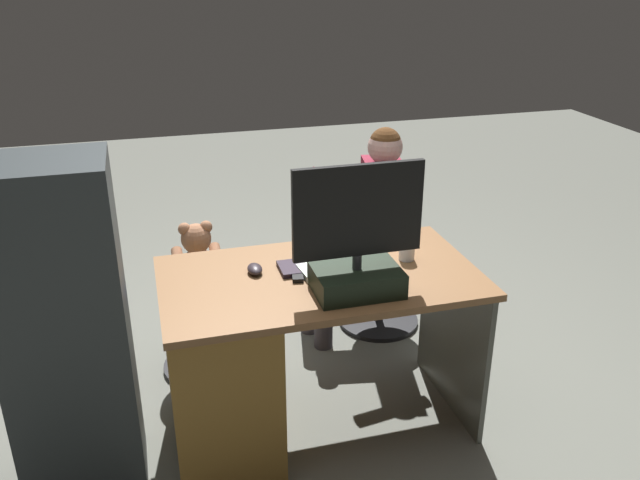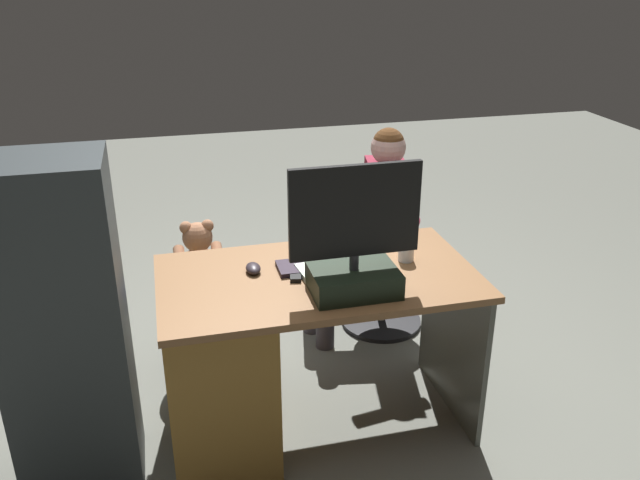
{
  "view_description": "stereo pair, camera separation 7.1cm",
  "coord_description": "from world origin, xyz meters",
  "px_view_note": "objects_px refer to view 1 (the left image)",
  "views": [
    {
      "loc": [
        0.65,
        2.65,
        1.95
      ],
      "look_at": [
        -0.08,
        0.04,
        0.77
      ],
      "focal_mm": 37.2,
      "sensor_mm": 36.0,
      "label": 1
    },
    {
      "loc": [
        0.58,
        2.67,
        1.95
      ],
      "look_at": [
        -0.08,
        0.04,
        0.77
      ],
      "focal_mm": 37.2,
      "sensor_mm": 36.0,
      "label": 2
    }
  ],
  "objects_px": {
    "computer_mouse": "(255,269)",
    "cup": "(407,249)",
    "teddy_bear": "(197,257)",
    "keyboard": "(329,264)",
    "person": "(367,217)",
    "monitor": "(357,254)",
    "office_chair_teddy": "(203,319)",
    "visitor_chair": "(380,280)",
    "desk": "(244,358)",
    "tv_remote": "(297,273)"
  },
  "relations": [
    {
      "from": "tv_remote",
      "to": "person",
      "type": "relative_size",
      "value": 0.13
    },
    {
      "from": "monitor",
      "to": "person",
      "type": "relative_size",
      "value": 0.45
    },
    {
      "from": "tv_remote",
      "to": "office_chair_teddy",
      "type": "bearing_deg",
      "value": -46.69
    },
    {
      "from": "keyboard",
      "to": "cup",
      "type": "relative_size",
      "value": 4.41
    },
    {
      "from": "computer_mouse",
      "to": "office_chair_teddy",
      "type": "bearing_deg",
      "value": -68.71
    },
    {
      "from": "tv_remote",
      "to": "computer_mouse",
      "type": "bearing_deg",
      "value": -10.64
    },
    {
      "from": "desk",
      "to": "teddy_bear",
      "type": "relative_size",
      "value": 3.9
    },
    {
      "from": "monitor",
      "to": "person",
      "type": "distance_m",
      "value": 1.01
    },
    {
      "from": "keyboard",
      "to": "office_chair_teddy",
      "type": "bearing_deg",
      "value": -45.42
    },
    {
      "from": "desk",
      "to": "office_chair_teddy",
      "type": "distance_m",
      "value": 0.6
    },
    {
      "from": "keyboard",
      "to": "computer_mouse",
      "type": "relative_size",
      "value": 4.38
    },
    {
      "from": "monitor",
      "to": "teddy_bear",
      "type": "bearing_deg",
      "value": -54.61
    },
    {
      "from": "monitor",
      "to": "visitor_chair",
      "type": "relative_size",
      "value": 1.09
    },
    {
      "from": "monitor",
      "to": "keyboard",
      "type": "bearing_deg",
      "value": -80.59
    },
    {
      "from": "keyboard",
      "to": "tv_remote",
      "type": "relative_size",
      "value": 2.8
    },
    {
      "from": "desk",
      "to": "computer_mouse",
      "type": "relative_size",
      "value": 13.47
    },
    {
      "from": "keyboard",
      "to": "cup",
      "type": "distance_m",
      "value": 0.34
    },
    {
      "from": "tv_remote",
      "to": "desk",
      "type": "bearing_deg",
      "value": 16.01
    },
    {
      "from": "computer_mouse",
      "to": "cup",
      "type": "relative_size",
      "value": 1.01
    },
    {
      "from": "desk",
      "to": "computer_mouse",
      "type": "bearing_deg",
      "value": -132.03
    },
    {
      "from": "desk",
      "to": "teddy_bear",
      "type": "distance_m",
      "value": 0.63
    },
    {
      "from": "office_chair_teddy",
      "to": "monitor",
      "type": "bearing_deg",
      "value": 125.82
    },
    {
      "from": "tv_remote",
      "to": "keyboard",
      "type": "bearing_deg",
      "value": -152.13
    },
    {
      "from": "keyboard",
      "to": "computer_mouse",
      "type": "height_order",
      "value": "computer_mouse"
    },
    {
      "from": "desk",
      "to": "person",
      "type": "xyz_separation_m",
      "value": [
        -0.79,
        -0.74,
        0.27
      ]
    },
    {
      "from": "monitor",
      "to": "cup",
      "type": "distance_m",
      "value": 0.38
    },
    {
      "from": "office_chair_teddy",
      "to": "teddy_bear",
      "type": "bearing_deg",
      "value": -90.0
    },
    {
      "from": "visitor_chair",
      "to": "person",
      "type": "height_order",
      "value": "person"
    },
    {
      "from": "keyboard",
      "to": "visitor_chair",
      "type": "bearing_deg",
      "value": -125.84
    },
    {
      "from": "visitor_chair",
      "to": "desk",
      "type": "bearing_deg",
      "value": 40.58
    },
    {
      "from": "monitor",
      "to": "visitor_chair",
      "type": "distance_m",
      "value": 1.22
    },
    {
      "from": "office_chair_teddy",
      "to": "computer_mouse",
      "type": "bearing_deg",
      "value": 111.29
    },
    {
      "from": "visitor_chair",
      "to": "teddy_bear",
      "type": "bearing_deg",
      "value": 9.76
    },
    {
      "from": "person",
      "to": "keyboard",
      "type": "bearing_deg",
      "value": 58.91
    },
    {
      "from": "cup",
      "to": "visitor_chair",
      "type": "bearing_deg",
      "value": -102.79
    },
    {
      "from": "computer_mouse",
      "to": "cup",
      "type": "bearing_deg",
      "value": 176.22
    },
    {
      "from": "computer_mouse",
      "to": "tv_remote",
      "type": "distance_m",
      "value": 0.17
    },
    {
      "from": "computer_mouse",
      "to": "visitor_chair",
      "type": "relative_size",
      "value": 0.21
    },
    {
      "from": "computer_mouse",
      "to": "teddy_bear",
      "type": "xyz_separation_m",
      "value": [
        0.19,
        -0.5,
        -0.15
      ]
    },
    {
      "from": "desk",
      "to": "keyboard",
      "type": "height_order",
      "value": "keyboard"
    },
    {
      "from": "computer_mouse",
      "to": "teddy_bear",
      "type": "distance_m",
      "value": 0.56
    },
    {
      "from": "desk",
      "to": "monitor",
      "type": "bearing_deg",
      "value": 157.87
    },
    {
      "from": "desk",
      "to": "person",
      "type": "height_order",
      "value": "person"
    },
    {
      "from": "keyboard",
      "to": "teddy_bear",
      "type": "xyz_separation_m",
      "value": [
        0.5,
        -0.52,
        -0.14
      ]
    },
    {
      "from": "teddy_bear",
      "to": "desk",
      "type": "bearing_deg",
      "value": 100.95
    },
    {
      "from": "keyboard",
      "to": "computer_mouse",
      "type": "bearing_deg",
      "value": -3.38
    },
    {
      "from": "tv_remote",
      "to": "cup",
      "type": "bearing_deg",
      "value": -166.77
    },
    {
      "from": "person",
      "to": "monitor",
      "type": "bearing_deg",
      "value": 68.16
    },
    {
      "from": "tv_remote",
      "to": "teddy_bear",
      "type": "distance_m",
      "value": 0.68
    },
    {
      "from": "teddy_bear",
      "to": "monitor",
      "type": "bearing_deg",
      "value": 125.39
    }
  ]
}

